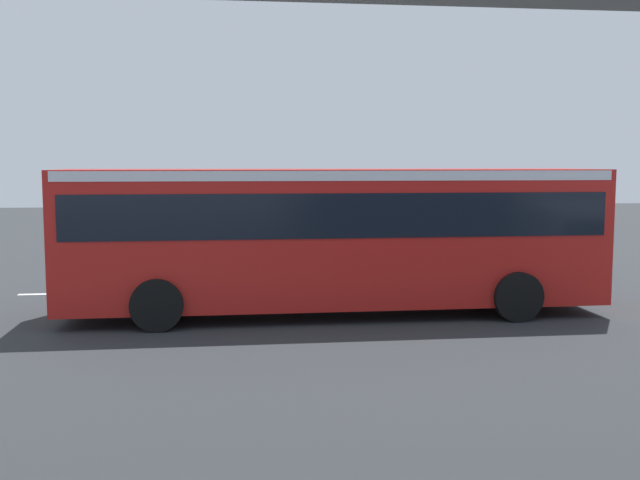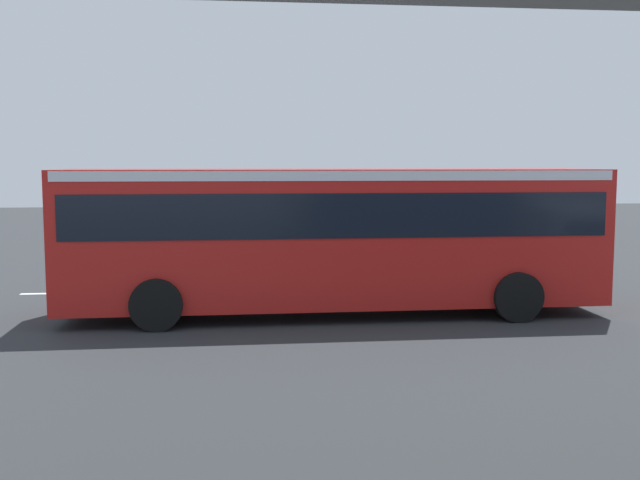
% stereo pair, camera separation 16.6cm
% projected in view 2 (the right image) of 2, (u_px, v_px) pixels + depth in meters
% --- Properties ---
extents(ground, '(80.00, 80.00, 0.00)m').
position_uv_depth(ground, '(308.00, 309.00, 16.68)').
color(ground, '#2D3033').
extents(city_bus, '(11.54, 2.85, 3.15)m').
position_uv_depth(city_bus, '(333.00, 228.00, 16.04)').
color(city_bus, red).
rests_on(city_bus, ground).
extents(pedestrian, '(0.38, 0.38, 1.79)m').
position_uv_depth(pedestrian, '(549.00, 249.00, 20.73)').
color(pedestrian, '#2D2D38').
rests_on(pedestrian, ground).
extents(lane_dash_leftmost, '(2.00, 0.20, 0.01)m').
position_uv_depth(lane_dash_leftmost, '(518.00, 284.00, 20.09)').
color(lane_dash_leftmost, silver).
rests_on(lane_dash_leftmost, ground).
extents(lane_dash_left, '(2.00, 0.20, 0.01)m').
position_uv_depth(lane_dash_left, '(373.00, 287.00, 19.63)').
color(lane_dash_left, silver).
rests_on(lane_dash_left, ground).
extents(lane_dash_centre, '(2.00, 0.20, 0.01)m').
position_uv_depth(lane_dash_centre, '(221.00, 290.00, 19.17)').
color(lane_dash_centre, silver).
rests_on(lane_dash_centre, ground).
extents(lane_dash_right, '(2.00, 0.20, 0.01)m').
position_uv_depth(lane_dash_right, '(61.00, 293.00, 18.71)').
color(lane_dash_right, silver).
rests_on(lane_dash_right, ground).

